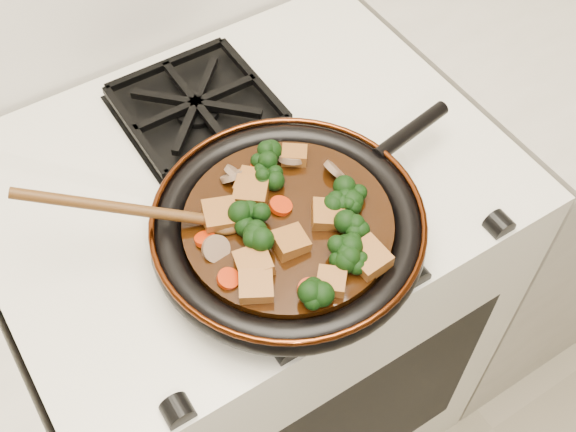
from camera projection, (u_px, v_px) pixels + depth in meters
stove at (254, 317)px, 1.43m from camera, size 0.76×0.60×0.90m
burner_grate_front at (293, 231)px, 0.99m from camera, size 0.23×0.23×0.03m
burner_grate_back at (197, 107)px, 1.13m from camera, size 0.23×0.23×0.03m
skillet at (289, 227)px, 0.95m from camera, size 0.49×0.37×0.05m
braising_sauce at (288, 225)px, 0.95m from camera, size 0.28×0.28×0.02m
tofu_cube_0 at (221, 216)px, 0.93m from camera, size 0.06×0.06×0.03m
tofu_cube_1 at (369, 258)px, 0.89m from camera, size 0.05×0.05×0.03m
tofu_cube_2 at (294, 156)px, 1.00m from camera, size 0.05×0.05×0.02m
tofu_cube_3 at (290, 242)px, 0.91m from camera, size 0.05×0.04×0.03m
tofu_cube_4 at (256, 287)px, 0.87m from camera, size 0.06×0.06×0.03m
tofu_cube_5 at (252, 184)px, 0.97m from camera, size 0.06×0.06×0.02m
tofu_cube_6 at (328, 215)px, 0.93m from camera, size 0.06×0.06×0.03m
tofu_cube_7 at (331, 282)px, 0.88m from camera, size 0.05×0.05×0.02m
tofu_cube_8 at (254, 264)px, 0.89m from camera, size 0.05×0.05×0.03m
tofu_cube_9 at (251, 193)px, 0.96m from camera, size 0.06×0.06×0.03m
broccoli_floret_0 at (356, 224)px, 0.92m from camera, size 0.09×0.08×0.07m
broccoli_floret_1 at (251, 218)px, 0.93m from camera, size 0.09×0.08×0.08m
broccoli_floret_2 at (319, 293)px, 0.86m from camera, size 0.09×0.09×0.06m
broccoli_floret_3 at (342, 203)px, 0.94m from camera, size 0.08×0.08×0.07m
broccoli_floret_4 at (255, 244)px, 0.90m from camera, size 0.07×0.07×0.07m
broccoli_floret_5 at (350, 192)px, 0.95m from camera, size 0.09×0.08×0.07m
broccoli_floret_6 at (344, 246)px, 0.90m from camera, size 0.06×0.06×0.06m
broccoli_floret_7 at (264, 157)px, 0.99m from camera, size 0.09×0.08×0.07m
broccoli_floret_8 at (266, 178)px, 0.97m from camera, size 0.08×0.08×0.06m
broccoli_floret_9 at (348, 261)px, 0.89m from camera, size 0.09×0.09×0.07m
carrot_coin_0 at (309, 289)px, 0.87m from camera, size 0.03×0.03×0.02m
carrot_coin_1 at (228, 279)px, 0.88m from camera, size 0.03×0.03×0.02m
carrot_coin_2 at (205, 239)px, 0.92m from camera, size 0.03×0.03×0.02m
carrot_coin_3 at (281, 206)px, 0.95m from camera, size 0.03×0.03×0.02m
carrot_coin_4 at (260, 168)px, 0.99m from camera, size 0.03×0.03×0.02m
mushroom_slice_0 at (291, 158)px, 0.99m from camera, size 0.05×0.05×0.03m
mushroom_slice_1 at (335, 170)px, 0.98m from camera, size 0.03×0.04×0.03m
mushroom_slice_2 at (233, 176)px, 0.98m from camera, size 0.04×0.03×0.03m
mushroom_slice_3 at (216, 249)px, 0.91m from camera, size 0.04×0.04×0.03m
mushroom_slice_4 at (236, 174)px, 0.98m from camera, size 0.03×0.04×0.03m
wooden_spoon at (164, 214)px, 0.91m from camera, size 0.15×0.11×0.26m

